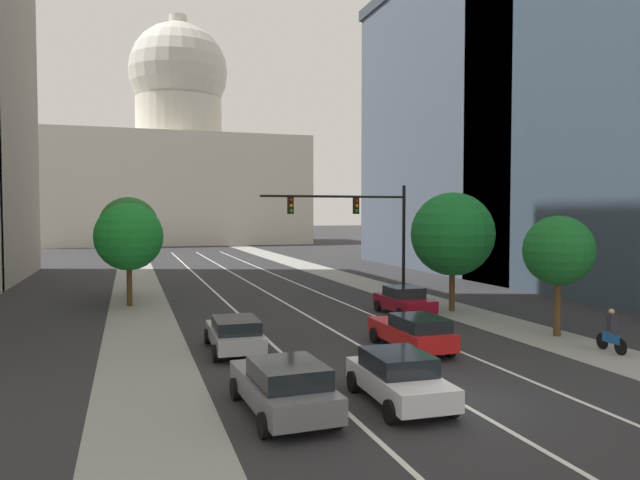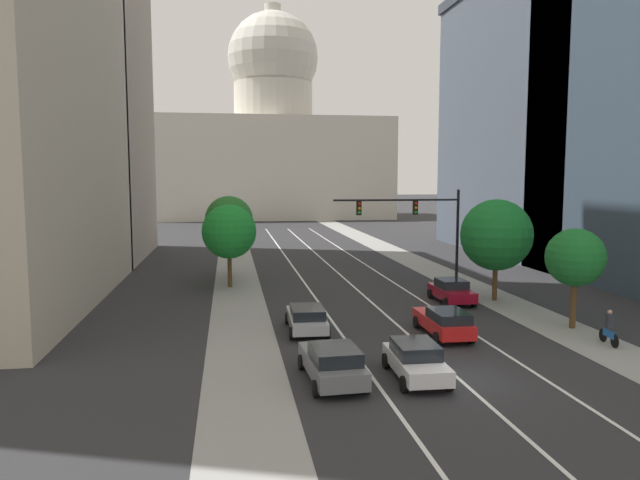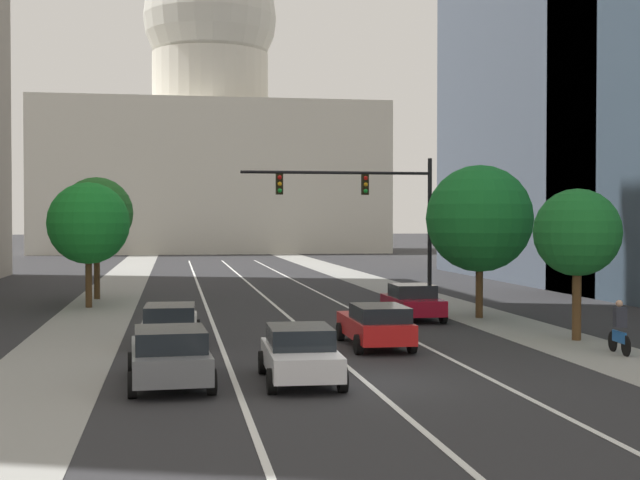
% 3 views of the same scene
% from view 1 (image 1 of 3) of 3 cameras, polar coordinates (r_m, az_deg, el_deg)
% --- Properties ---
extents(ground_plane, '(400.00, 400.00, 0.00)m').
position_cam_1_polar(ground_plane, '(56.09, -8.52, -3.06)').
color(ground_plane, '#2B2B2D').
extents(sidewalk_left, '(3.40, 130.00, 0.01)m').
position_cam_1_polar(sidewalk_left, '(50.39, -17.15, -3.77)').
color(sidewalk_left, gray).
rests_on(sidewalk_left, ground).
extents(sidewalk_right, '(3.40, 130.00, 0.01)m').
position_cam_1_polar(sidewalk_right, '(53.34, 1.39, -3.31)').
color(sidewalk_right, gray).
rests_on(sidewalk_right, ground).
extents(lane_stripe_left, '(0.16, 90.00, 0.01)m').
position_cam_1_polar(lane_stripe_left, '(40.85, -9.80, -5.15)').
color(lane_stripe_left, white).
rests_on(lane_stripe_left, ground).
extents(lane_stripe_center, '(0.16, 90.00, 0.01)m').
position_cam_1_polar(lane_stripe_center, '(41.45, -5.14, -5.01)').
color(lane_stripe_center, white).
rests_on(lane_stripe_center, ground).
extents(lane_stripe_right, '(0.16, 90.00, 0.01)m').
position_cam_1_polar(lane_stripe_right, '(42.32, -0.66, -4.84)').
color(lane_stripe_right, white).
rests_on(lane_stripe_right, ground).
extents(office_tower_far_right, '(15.15, 29.91, 29.22)m').
position_cam_1_polar(office_tower_far_right, '(62.12, 15.55, 10.97)').
color(office_tower_far_right, '#4C5666').
rests_on(office_tower_far_right, ground).
extents(capitol_building, '(44.63, 22.07, 41.34)m').
position_cam_1_polar(capitol_building, '(112.98, -13.31, 7.35)').
color(capitol_building, beige).
rests_on(capitol_building, ground).
extents(car_crimson, '(2.08, 4.27, 1.51)m').
position_cam_1_polar(car_crimson, '(32.55, 8.05, -5.74)').
color(car_crimson, maroon).
rests_on(car_crimson, ground).
extents(car_red, '(2.00, 4.78, 1.47)m').
position_cam_1_polar(car_red, '(24.23, 8.85, -8.63)').
color(car_red, red).
rests_on(car_red, ground).
extents(car_silver, '(2.13, 4.71, 1.38)m').
position_cam_1_polar(car_silver, '(24.01, -8.16, -8.82)').
color(car_silver, '#B2B5BA').
rests_on(car_silver, ground).
extents(car_gray, '(2.30, 4.80, 1.53)m').
position_cam_1_polar(car_gray, '(16.62, -3.49, -13.76)').
color(car_gray, slate).
rests_on(car_gray, ground).
extents(car_white, '(2.06, 4.30, 1.47)m').
position_cam_1_polar(car_white, '(17.65, 7.55, -12.87)').
color(car_white, silver).
rests_on(car_white, ground).
extents(traffic_signal_mast, '(9.09, 0.39, 7.18)m').
position_cam_1_polar(traffic_signal_mast, '(35.71, 3.95, 1.94)').
color(traffic_signal_mast, black).
rests_on(traffic_signal_mast, ground).
extents(cyclist, '(0.38, 1.70, 1.72)m').
position_cam_1_polar(cyclist, '(26.25, 26.15, -7.82)').
color(cyclist, black).
rests_on(cyclist, ground).
extents(street_tree_near_left, '(3.97, 3.97, 6.09)m').
position_cam_1_polar(street_tree_near_left, '(36.64, -17.84, 0.29)').
color(street_tree_near_left, '#51381E').
rests_on(street_tree_near_left, ground).
extents(street_tree_mid_right, '(3.09, 3.09, 5.37)m').
position_cam_1_polar(street_tree_mid_right, '(28.38, 21.85, -0.98)').
color(street_tree_mid_right, '#51381E').
rests_on(street_tree_mid_right, ground).
extents(street_tree_far_right, '(4.64, 4.64, 6.64)m').
position_cam_1_polar(street_tree_far_right, '(33.88, 12.57, 0.55)').
color(street_tree_far_right, '#51381E').
rests_on(street_tree_far_right, ground).
extents(street_tree_mid_left, '(3.87, 3.87, 6.55)m').
position_cam_1_polar(street_tree_mid_left, '(41.29, -17.85, 1.24)').
color(street_tree_mid_left, '#51381E').
rests_on(street_tree_mid_left, ground).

